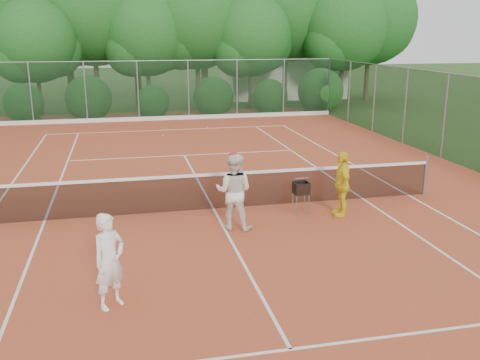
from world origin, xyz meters
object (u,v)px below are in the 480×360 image
Objects in this scene: player_white at (110,261)px; player_center_grp at (234,191)px; player_yellow at (342,184)px; ball_hopper at (301,189)px.

player_center_grp reaches higher than player_white.
player_center_grp is 2.77m from player_yellow.
ball_hopper is (4.56, 3.82, -0.17)m from player_white.
player_yellow is 2.01× the size of ball_hopper.
player_center_grp is at bearing 10.34° from player_white.
ball_hopper is (-0.91, 0.37, -0.17)m from player_yellow.
player_yellow is at bearing -8.80° from ball_hopper.
player_yellow is (2.75, 0.31, -0.09)m from player_center_grp.
player_yellow is at bearing -6.56° from player_white.
player_yellow reaches higher than player_white.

